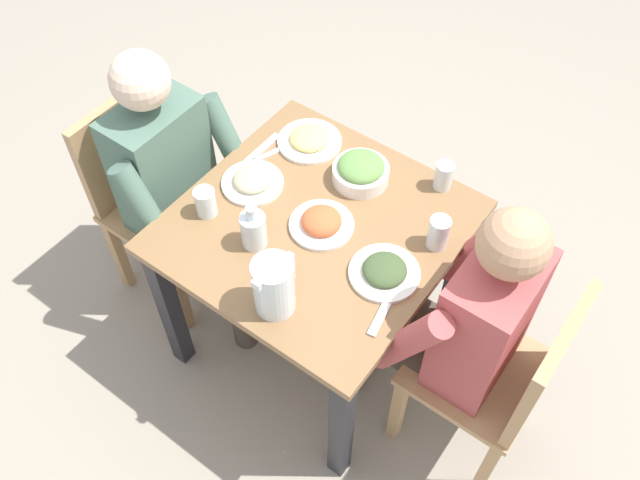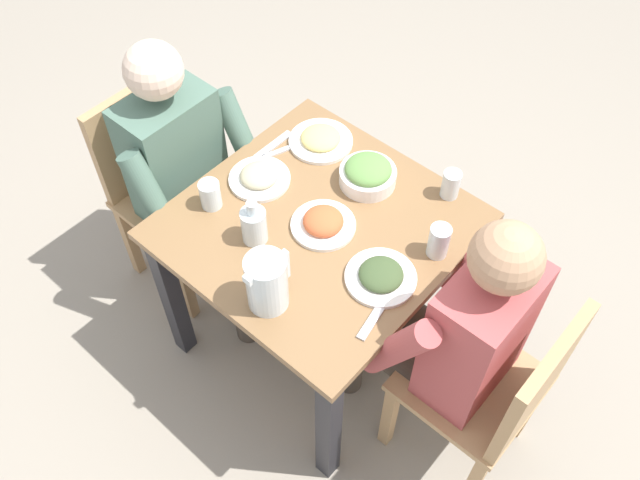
% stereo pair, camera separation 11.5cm
% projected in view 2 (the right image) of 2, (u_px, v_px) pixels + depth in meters
% --- Properties ---
extents(ground_plane, '(8.00, 8.00, 0.00)m').
position_uv_depth(ground_plane, '(318.00, 336.00, 2.71)').
color(ground_plane, gray).
extents(dining_table, '(0.85, 0.85, 0.72)m').
position_uv_depth(dining_table, '(318.00, 247.00, 2.25)').
color(dining_table, olive).
rests_on(dining_table, ground_plane).
extents(chair_near, '(0.40, 0.40, 0.86)m').
position_uv_depth(chair_near, '(497.00, 390.00, 2.05)').
color(chair_near, tan).
rests_on(chair_near, ground_plane).
extents(chair_far, '(0.40, 0.40, 0.86)m').
position_uv_depth(chair_far, '(163.00, 180.00, 2.59)').
color(chair_far, tan).
rests_on(chair_far, ground_plane).
extents(diner_near, '(0.48, 0.53, 1.15)m').
position_uv_depth(diner_near, '(449.00, 327.00, 2.02)').
color(diner_near, '#B24C4C').
rests_on(diner_near, ground_plane).
extents(diner_far, '(0.48, 0.53, 1.15)m').
position_uv_depth(diner_far, '(194.00, 180.00, 2.39)').
color(diner_far, '#4C6B5B').
rests_on(diner_far, ground_plane).
extents(water_pitcher, '(0.16, 0.12, 0.19)m').
position_uv_depth(water_pitcher, '(267.00, 282.00, 1.89)').
color(water_pitcher, silver).
rests_on(water_pitcher, dining_table).
extents(salad_bowl, '(0.19, 0.19, 0.09)m').
position_uv_depth(salad_bowl, '(368.00, 174.00, 2.22)').
color(salad_bowl, white).
rests_on(salad_bowl, dining_table).
extents(plate_beans, '(0.21, 0.21, 0.05)m').
position_uv_depth(plate_beans, '(259.00, 177.00, 2.25)').
color(plate_beans, white).
rests_on(plate_beans, dining_table).
extents(plate_rice_curry, '(0.21, 0.21, 0.06)m').
position_uv_depth(plate_rice_curry, '(324.00, 222.00, 2.12)').
color(plate_rice_curry, white).
rests_on(plate_rice_curry, dining_table).
extents(plate_dolmas, '(0.22, 0.22, 0.05)m').
position_uv_depth(plate_dolmas, '(381.00, 276.00, 2.00)').
color(plate_dolmas, white).
rests_on(plate_dolmas, dining_table).
extents(plate_fries, '(0.23, 0.23, 0.05)m').
position_uv_depth(plate_fries, '(321.00, 139.00, 2.36)').
color(plate_fries, white).
rests_on(plate_fries, dining_table).
extents(water_glass_far_right, '(0.07, 0.07, 0.11)m').
position_uv_depth(water_glass_far_right, '(439.00, 241.00, 2.03)').
color(water_glass_far_right, silver).
rests_on(water_glass_far_right, dining_table).
extents(water_glass_center, '(0.07, 0.07, 0.10)m').
position_uv_depth(water_glass_center, '(210.00, 195.00, 2.16)').
color(water_glass_center, silver).
rests_on(water_glass_center, dining_table).
extents(water_glass_near_left, '(0.06, 0.06, 0.10)m').
position_uv_depth(water_glass_near_left, '(451.00, 184.00, 2.18)').
color(water_glass_near_left, silver).
rests_on(water_glass_near_left, dining_table).
extents(oil_carafe, '(0.08, 0.08, 0.16)m').
position_uv_depth(oil_carafe, '(254.00, 226.00, 2.07)').
color(oil_carafe, silver).
rests_on(oil_carafe, dining_table).
extents(fork_near, '(0.17, 0.06, 0.01)m').
position_uv_depth(fork_near, '(375.00, 317.00, 1.93)').
color(fork_near, silver).
rests_on(fork_near, dining_table).
extents(knife_near, '(0.18, 0.08, 0.01)m').
position_uv_depth(knife_near, '(275.00, 153.00, 2.34)').
color(knife_near, silver).
rests_on(knife_near, dining_table).
extents(fork_far, '(0.17, 0.03, 0.01)m').
position_uv_depth(fork_far, '(273.00, 145.00, 2.36)').
color(fork_far, silver).
rests_on(fork_far, dining_table).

